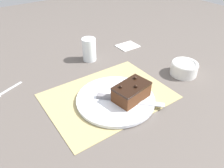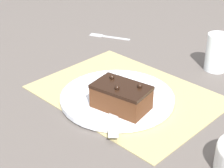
{
  "view_description": "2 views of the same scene",
  "coord_description": "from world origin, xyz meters",
  "views": [
    {
      "loc": [
        -0.37,
        -0.55,
        0.52
      ],
      "look_at": [
        0.01,
        -0.01,
        0.06
      ],
      "focal_mm": 35.0,
      "sensor_mm": 36.0,
      "label": 1
    },
    {
      "loc": [
        0.57,
        -0.63,
        0.5
      ],
      "look_at": [
        0.0,
        -0.05,
        0.05
      ],
      "focal_mm": 60.0,
      "sensor_mm": 36.0,
      "label": 2
    }
  ],
  "objects": [
    {
      "name": "placemat_woven",
      "position": [
        0.0,
        0.0,
        0.0
      ],
      "size": [
        0.46,
        0.34,
        0.0
      ],
      "primitive_type": "cube",
      "color": "tan",
      "rests_on": "ground_plane"
    },
    {
      "name": "cake_plate",
      "position": [
        0.01,
        -0.04,
        0.01
      ],
      "size": [
        0.29,
        0.29,
        0.01
      ],
      "color": "white",
      "rests_on": "placemat_woven"
    },
    {
      "name": "serving_knife",
      "position": [
        0.01,
        -0.06,
        0.02
      ],
      "size": [
        0.19,
        0.19,
        0.01
      ],
      "rotation": [
        0.0,
        0.0,
        3.91
      ],
      "color": "slate",
      "rests_on": "cake_plate"
    },
    {
      "name": "chocolate_cake",
      "position": [
        0.05,
        -0.07,
        0.05
      ],
      "size": [
        0.14,
        0.1,
        0.07
      ],
      "rotation": [
        0.0,
        0.0,
        0.17
      ],
      "color": "#512D19",
      "rests_on": "cake_plate"
    },
    {
      "name": "drinking_glass",
      "position": [
        0.09,
        0.29,
        0.06
      ],
      "size": [
        0.07,
        0.07,
        0.11
      ],
      "color": "white",
      "rests_on": "ground_plane"
    },
    {
      "name": "ground_plane",
      "position": [
        0.0,
        0.0,
        0.0
      ],
      "size": [
        3.0,
        3.0,
        0.0
      ],
      "primitive_type": "plane",
      "color": "#544C47"
    },
    {
      "name": "dessert_fork",
      "position": [
        -0.33,
        0.25,
        0.0
      ],
      "size": [
        0.14,
        0.07,
        0.01
      ],
      "rotation": [
        0.0,
        0.0,
        1.98
      ],
      "color": "#B7BABF",
      "rests_on": "ground_plane"
    }
  ]
}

